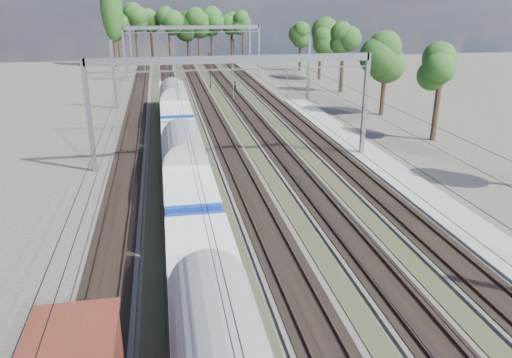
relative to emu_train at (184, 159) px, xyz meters
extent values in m
cube|color=#47423A|center=(-4.50, 21.52, -2.56)|extent=(3.00, 130.00, 0.15)
cube|color=black|center=(-4.50, 21.52, -2.47)|extent=(2.50, 130.00, 0.06)
cube|color=#473326|center=(-5.22, 21.52, -2.37)|extent=(0.08, 130.00, 0.14)
cube|color=#473326|center=(-3.78, 21.52, -2.37)|extent=(0.08, 130.00, 0.14)
cube|color=#47423A|center=(0.00, 21.52, -2.56)|extent=(3.00, 130.00, 0.15)
cube|color=black|center=(0.00, 21.52, -2.47)|extent=(2.50, 130.00, 0.06)
cube|color=#473326|center=(-0.72, 21.52, -2.37)|extent=(0.08, 130.00, 0.14)
cube|color=#473326|center=(0.72, 21.52, -2.37)|extent=(0.08, 130.00, 0.14)
cube|color=#47423A|center=(4.50, 21.52, -2.56)|extent=(3.00, 130.00, 0.15)
cube|color=black|center=(4.50, 21.52, -2.47)|extent=(2.50, 130.00, 0.06)
cube|color=#473326|center=(3.78, 21.52, -2.37)|extent=(0.08, 130.00, 0.14)
cube|color=#473326|center=(5.22, 21.52, -2.37)|extent=(0.08, 130.00, 0.14)
cube|color=#47423A|center=(9.00, 21.52, -2.56)|extent=(3.00, 130.00, 0.15)
cube|color=black|center=(9.00, 21.52, -2.47)|extent=(2.50, 130.00, 0.06)
cube|color=#473326|center=(8.28, 21.52, -2.37)|extent=(0.08, 130.00, 0.14)
cube|color=#473326|center=(9.72, 21.52, -2.37)|extent=(0.08, 130.00, 0.14)
cube|color=#47423A|center=(13.50, 21.52, -2.56)|extent=(3.00, 130.00, 0.15)
cube|color=black|center=(13.50, 21.52, -2.47)|extent=(2.50, 130.00, 0.06)
cube|color=#473326|center=(12.78, 21.52, -2.37)|extent=(0.08, 130.00, 0.14)
cube|color=#473326|center=(14.22, 21.52, -2.37)|extent=(0.08, 130.00, 0.14)
cube|color=#363023|center=(-2.25, 21.52, -2.61)|extent=(1.10, 130.00, 0.05)
cube|color=#363023|center=(2.25, 21.52, -2.61)|extent=(1.10, 130.00, 0.05)
cube|color=#363023|center=(6.75, 21.52, -2.61)|extent=(1.10, 130.00, 0.05)
cube|color=#363023|center=(11.25, 21.52, -2.61)|extent=(1.10, 130.00, 0.05)
cube|color=gray|center=(16.50, -3.48, -2.49)|extent=(3.00, 70.00, 0.30)
cube|color=gray|center=(-7.00, 6.52, 1.86)|extent=(0.35, 0.35, 9.00)
cube|color=gray|center=(16.00, 6.52, 1.86)|extent=(0.35, 0.35, 9.00)
cube|color=gray|center=(4.50, 6.52, 6.06)|extent=(23.00, 0.35, 0.60)
cube|color=gray|center=(-7.00, 54.52, 1.86)|extent=(0.35, 0.35, 9.00)
cube|color=gray|center=(16.00, 54.52, 1.86)|extent=(0.35, 0.35, 9.00)
cube|color=gray|center=(4.50, 54.52, 6.06)|extent=(23.00, 0.35, 0.60)
cube|color=gray|center=(-7.00, 31.52, 1.61)|extent=(0.35, 0.35, 8.50)
cube|color=gray|center=(-7.00, 76.52, 1.61)|extent=(0.35, 0.35, 8.50)
cube|color=gray|center=(18.30, 31.52, 1.61)|extent=(0.35, 0.35, 8.50)
cube|color=gray|center=(18.30, 76.52, 1.61)|extent=(0.35, 0.35, 8.50)
cylinder|color=black|center=(-4.50, 21.52, 2.86)|extent=(0.03, 130.00, 0.03)
cylinder|color=black|center=(-4.50, 21.52, 3.96)|extent=(0.03, 130.00, 0.03)
cylinder|color=black|center=(0.00, 21.52, 2.86)|extent=(0.03, 130.00, 0.03)
cylinder|color=black|center=(0.00, 21.52, 3.96)|extent=(0.03, 130.00, 0.03)
cylinder|color=black|center=(4.50, 21.52, 2.86)|extent=(0.03, 130.00, 0.03)
cylinder|color=black|center=(4.50, 21.52, 3.96)|extent=(0.03, 130.00, 0.03)
cylinder|color=black|center=(9.00, 21.52, 2.86)|extent=(0.03, 130.00, 0.03)
cylinder|color=black|center=(9.00, 21.52, 3.96)|extent=(0.03, 130.00, 0.03)
cylinder|color=black|center=(13.50, 21.52, 2.86)|extent=(0.03, 130.00, 0.03)
cylinder|color=black|center=(13.50, 21.52, 3.96)|extent=(0.03, 130.00, 0.03)
cylinder|color=black|center=(-10.18, 88.23, 0.19)|extent=(0.56, 0.56, 5.66)
sphere|color=#153714|center=(-10.18, 88.23, 4.72)|extent=(4.09, 4.09, 4.09)
cylinder|color=black|center=(-6.55, 87.58, 0.87)|extent=(0.56, 0.56, 7.01)
sphere|color=#153714|center=(-6.55, 87.58, 6.47)|extent=(4.97, 4.97, 4.97)
cylinder|color=black|center=(-2.68, 88.54, 1.07)|extent=(0.56, 0.56, 7.41)
sphere|color=#153714|center=(-2.68, 88.54, 6.99)|extent=(5.41, 5.41, 5.41)
cylinder|color=black|center=(1.03, 89.44, 0.43)|extent=(0.56, 0.56, 6.13)
sphere|color=#153714|center=(1.03, 89.44, 5.33)|extent=(4.76, 4.76, 4.76)
cylinder|color=black|center=(5.69, 88.96, 0.14)|extent=(0.56, 0.56, 5.55)
sphere|color=#153714|center=(5.69, 88.96, 4.58)|extent=(5.28, 5.28, 5.28)
cylinder|color=black|center=(8.27, 87.14, 0.95)|extent=(0.56, 0.56, 7.17)
sphere|color=#153714|center=(8.27, 87.14, 6.69)|extent=(4.32, 4.32, 4.32)
cylinder|color=black|center=(12.17, 87.75, 0.65)|extent=(0.56, 0.56, 6.58)
sphere|color=#153714|center=(12.17, 87.75, 5.92)|extent=(4.22, 4.22, 4.22)
cylinder|color=black|center=(15.19, 89.82, 0.86)|extent=(0.56, 0.56, 7.00)
sphere|color=#153714|center=(15.19, 89.82, 6.46)|extent=(3.99, 3.99, 3.99)
cylinder|color=black|center=(19.91, 88.92, 0.87)|extent=(0.56, 0.56, 7.02)
sphere|color=#153714|center=(19.91, 88.92, 6.48)|extent=(4.94, 4.94, 4.94)
cylinder|color=black|center=(24.52, 7.75, 0.37)|extent=(0.56, 0.56, 6.01)
sphere|color=#153714|center=(24.52, 7.75, 5.18)|extent=(3.56, 3.56, 3.56)
cylinder|color=black|center=(25.02, 22.94, 0.75)|extent=(0.56, 0.56, 6.78)
sphere|color=#153714|center=(25.02, 22.94, 6.18)|extent=(4.88, 4.88, 4.88)
cylinder|color=black|center=(24.74, 36.96, 0.84)|extent=(0.56, 0.56, 6.96)
sphere|color=#153714|center=(24.74, 36.96, 6.41)|extent=(3.96, 3.96, 3.96)
cylinder|color=black|center=(24.45, 52.06, 0.60)|extent=(0.56, 0.56, 6.48)
sphere|color=#153714|center=(24.45, 52.06, 5.79)|extent=(3.93, 3.93, 3.93)
cylinder|color=black|center=(25.57, 66.31, 0.00)|extent=(0.56, 0.56, 5.27)
sphere|color=#153714|center=(25.57, 66.31, 4.21)|extent=(4.60, 4.60, 4.60)
cylinder|color=black|center=(-10.00, 74.52, 5.36)|extent=(0.70, 0.70, 16.00)
ellipsoid|color=#1B4416|center=(-10.00, 74.52, 9.36)|extent=(4.40, 4.40, 14.08)
cube|color=black|center=(0.00, -13.76, -2.06)|extent=(2.10, 3.15, 0.84)
cube|color=black|center=(1.52, -21.11, 0.04)|extent=(0.04, 17.84, 0.73)
cylinder|color=gray|center=(0.00, -21.11, 0.51)|extent=(2.98, 20.99, 2.98)
cube|color=black|center=(0.00, -6.87, -2.06)|extent=(2.10, 3.15, 0.84)
cube|color=black|center=(0.00, 7.83, -2.06)|extent=(2.10, 3.15, 0.84)
cube|color=navy|center=(0.00, 0.48, -0.49)|extent=(2.94, 20.99, 1.99)
cube|color=silver|center=(0.00, 0.48, 0.04)|extent=(3.02, 20.15, 1.00)
cube|color=black|center=(1.52, 0.48, 0.04)|extent=(0.04, 17.84, 0.73)
cube|color=orange|center=(0.00, -4.14, -1.01)|extent=(3.04, 5.88, 0.73)
cylinder|color=gray|center=(0.00, 0.48, 0.51)|extent=(2.98, 20.99, 2.98)
cube|color=black|center=(0.00, 14.73, -2.06)|extent=(2.10, 3.15, 0.84)
cube|color=black|center=(0.00, 29.42, -2.06)|extent=(2.10, 3.15, 0.84)
cube|color=navy|center=(0.00, 22.08, -0.49)|extent=(2.94, 20.99, 1.99)
cube|color=silver|center=(0.00, 22.08, 0.04)|extent=(3.02, 20.15, 1.00)
cube|color=black|center=(1.52, 22.08, 0.04)|extent=(0.04, 17.84, 0.73)
cube|color=orange|center=(0.00, 17.46, -1.01)|extent=(3.04, 5.88, 0.73)
cylinder|color=gray|center=(0.00, 22.08, 0.51)|extent=(2.98, 20.99, 2.98)
imported|color=black|center=(9.71, 40.92, -1.85)|extent=(0.45, 0.62, 1.58)
cylinder|color=black|center=(6.30, 44.34, -0.27)|extent=(0.13, 0.13, 4.74)
cube|color=black|center=(6.30, 44.34, 2.43)|extent=(0.38, 0.31, 0.66)
sphere|color=red|center=(6.30, 44.22, 2.62)|extent=(0.15, 0.15, 0.15)
sphere|color=#0C9919|center=(6.30, 44.22, 2.29)|extent=(0.15, 0.15, 0.15)
cylinder|color=black|center=(13.78, 69.86, -0.17)|extent=(0.14, 0.14, 4.94)
cube|color=black|center=(13.78, 69.86, 2.64)|extent=(0.36, 0.25, 0.69)
sphere|color=red|center=(13.78, 69.74, 2.84)|extent=(0.16, 0.16, 0.16)
sphere|color=#0C9919|center=(13.78, 69.74, 2.50)|extent=(0.16, 0.16, 0.16)
camera|label=1|loc=(-1.26, -33.79, 10.61)|focal=35.00mm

